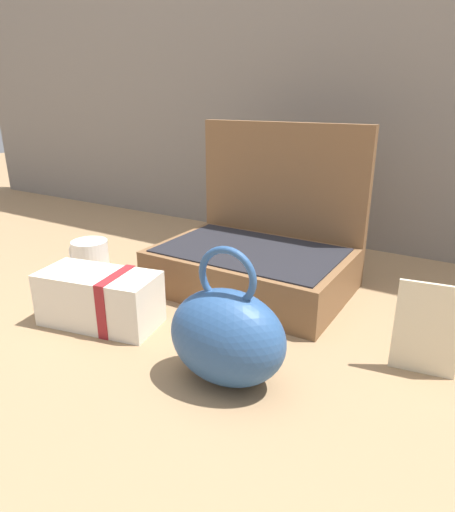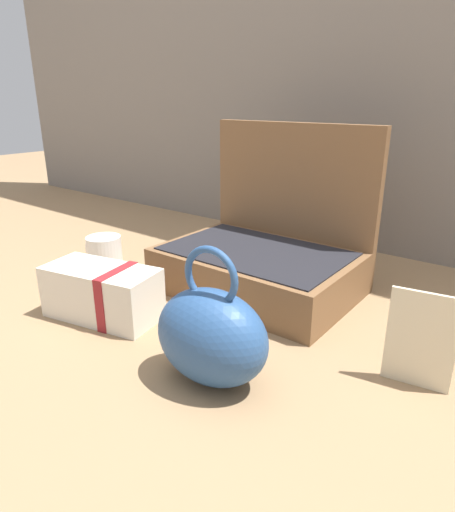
{
  "view_description": "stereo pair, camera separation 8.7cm",
  "coord_description": "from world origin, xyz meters",
  "px_view_note": "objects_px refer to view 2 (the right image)",
  "views": [
    {
      "loc": [
        0.41,
        -0.72,
        0.42
      ],
      "look_at": [
        -0.02,
        -0.02,
        0.13
      ],
      "focal_mm": 31.12,
      "sensor_mm": 36.0,
      "label": 1
    },
    {
      "loc": [
        0.48,
        -0.67,
        0.42
      ],
      "look_at": [
        -0.02,
        -0.02,
        0.13
      ],
      "focal_mm": 31.12,
      "sensor_mm": 36.0,
      "label": 2
    }
  ],
  "objects_px": {
    "open_suitcase": "(265,254)",
    "cream_toiletry_bag": "(104,293)",
    "info_card_left": "(421,340)",
    "coffee_mug": "(104,253)",
    "teal_pouch_handbag": "(212,335)"
  },
  "relations": [
    {
      "from": "cream_toiletry_bag",
      "to": "info_card_left",
      "type": "bearing_deg",
      "value": 14.77
    },
    {
      "from": "info_card_left",
      "to": "coffee_mug",
      "type": "bearing_deg",
      "value": 169.83
    },
    {
      "from": "open_suitcase",
      "to": "cream_toiletry_bag",
      "type": "height_order",
      "value": "open_suitcase"
    },
    {
      "from": "open_suitcase",
      "to": "cream_toiletry_bag",
      "type": "xyz_separation_m",
      "value": [
        -0.17,
        -0.32,
        -0.03
      ]
    },
    {
      "from": "coffee_mug",
      "to": "info_card_left",
      "type": "distance_m",
      "value": 0.79
    },
    {
      "from": "open_suitcase",
      "to": "info_card_left",
      "type": "relative_size",
      "value": 2.72
    },
    {
      "from": "open_suitcase",
      "to": "cream_toiletry_bag",
      "type": "relative_size",
      "value": 1.72
    },
    {
      "from": "cream_toiletry_bag",
      "to": "open_suitcase",
      "type": "bearing_deg",
      "value": 61.88
    },
    {
      "from": "open_suitcase",
      "to": "cream_toiletry_bag",
      "type": "distance_m",
      "value": 0.37
    },
    {
      "from": "teal_pouch_handbag",
      "to": "cream_toiletry_bag",
      "type": "height_order",
      "value": "teal_pouch_handbag"
    },
    {
      "from": "teal_pouch_handbag",
      "to": "info_card_left",
      "type": "relative_size",
      "value": 1.43
    },
    {
      "from": "coffee_mug",
      "to": "teal_pouch_handbag",
      "type": "bearing_deg",
      "value": -21.06
    },
    {
      "from": "coffee_mug",
      "to": "info_card_left",
      "type": "xyz_separation_m",
      "value": [
        0.79,
        -0.02,
        0.03
      ]
    },
    {
      "from": "open_suitcase",
      "to": "coffee_mug",
      "type": "height_order",
      "value": "open_suitcase"
    },
    {
      "from": "cream_toiletry_bag",
      "to": "coffee_mug",
      "type": "relative_size",
      "value": 2.01
    }
  ]
}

